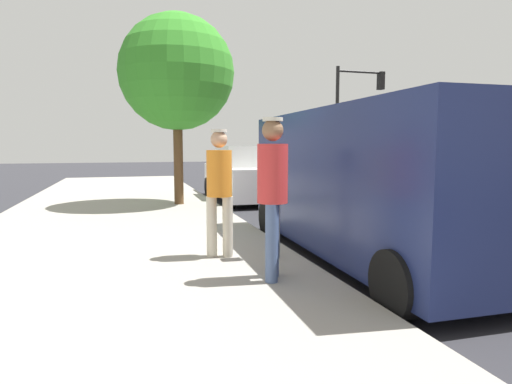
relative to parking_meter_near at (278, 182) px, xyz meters
name	(u,v)px	position (x,y,z in m)	size (l,w,h in m)	color
ground_plane	(338,248)	(-1.35, -0.86, -1.18)	(80.00, 80.00, 0.00)	#2D2D33
sidewalk_slab	(112,259)	(2.15, -0.86, -1.11)	(5.00, 32.00, 0.15)	#9E998E
parking_meter_near	(278,182)	(0.00, 0.00, 0.00)	(0.14, 0.18, 1.52)	gray
pedestrian_in_red	(272,187)	(0.37, 0.89, 0.02)	(0.34, 0.34, 1.81)	#4C608C
pedestrian_in_orange	(219,184)	(0.73, -0.28, -0.04)	(0.34, 0.34, 1.72)	beige
parked_van	(374,180)	(-1.50, -0.08, -0.03)	(2.22, 5.24, 2.15)	navy
parked_sedan_behind	(246,176)	(-1.57, -7.31, -0.43)	(1.99, 4.42, 1.65)	white
traffic_light_corner	(354,105)	(-8.14, -12.66, 2.34)	(2.48, 0.42, 5.20)	black
street_tree	(177,73)	(0.62, -5.94, 2.31)	(2.90, 2.90, 4.80)	brown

